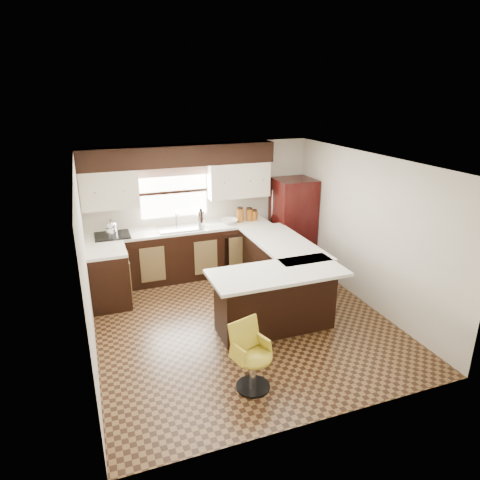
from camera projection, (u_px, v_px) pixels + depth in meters
name	position (u px, v px, depth m)	size (l,w,h in m)	color
floor	(242.00, 321.00, 6.44)	(4.40, 4.40, 0.00)	#49301A
ceiling	(242.00, 162.00, 5.64)	(4.40, 4.40, 0.00)	silver
wall_back	(201.00, 208.00, 7.98)	(4.40, 4.40, 0.00)	beige
wall_front	(322.00, 322.00, 4.09)	(4.40, 4.40, 0.00)	beige
wall_left	(85.00, 267.00, 5.35)	(4.40, 4.40, 0.00)	beige
wall_right	(367.00, 231.00, 6.72)	(4.40, 4.40, 0.00)	beige
base_cab_back	(183.00, 254.00, 7.82)	(3.30, 0.60, 0.90)	black
base_cab_left	(109.00, 279.00, 6.81)	(0.60, 0.70, 0.90)	black
counter_back	(182.00, 229.00, 7.66)	(3.30, 0.60, 0.04)	silver
counter_left	(106.00, 251.00, 6.65)	(0.60, 0.70, 0.04)	silver
soffit	(179.00, 155.00, 7.36)	(3.40, 0.35, 0.36)	black
upper_cab_left	(109.00, 189.00, 7.13)	(0.94, 0.35, 0.64)	beige
upper_cab_right	(238.00, 180.00, 7.88)	(1.14, 0.35, 0.64)	beige
window_pane	(174.00, 192.00, 7.69)	(1.20, 0.02, 0.90)	white
valance	(173.00, 171.00, 7.52)	(1.30, 0.06, 0.18)	#D19B93
sink	(179.00, 228.00, 7.62)	(0.75, 0.45, 0.03)	#B2B2B7
dishwasher	(239.00, 253.00, 7.90)	(0.58, 0.03, 0.78)	black
cooktop	(112.00, 235.00, 7.24)	(0.58, 0.50, 0.03)	black
peninsula_long	(279.00, 270.00, 7.14)	(0.60, 1.95, 0.90)	black
peninsula_return	(275.00, 301.00, 6.10)	(1.65, 0.60, 0.90)	black
counter_pen_long	(283.00, 243.00, 6.99)	(0.84, 1.95, 0.04)	silver
counter_pen_return	(278.00, 273.00, 5.86)	(1.89, 0.84, 0.04)	silver
refrigerator	(293.00, 223.00, 8.29)	(0.73, 0.70, 1.71)	black
bar_chair	(253.00, 358.00, 4.88)	(0.44, 0.44, 0.82)	gold
kettle	(111.00, 227.00, 7.19)	(0.20, 0.20, 0.27)	silver
percolator	(201.00, 218.00, 7.73)	(0.14, 0.14, 0.29)	silver
mixing_bowl	(229.00, 221.00, 7.94)	(0.31, 0.31, 0.08)	white
canister_large	(240.00, 215.00, 8.00)	(0.14, 0.14, 0.25)	brown
canister_med	(249.00, 215.00, 8.07)	(0.13, 0.13, 0.22)	brown
canister_small	(254.00, 216.00, 8.10)	(0.13, 0.13, 0.18)	brown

